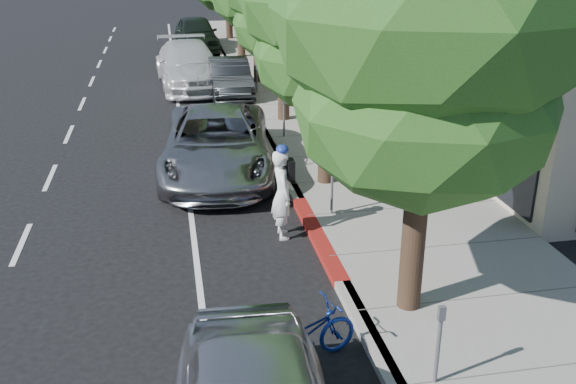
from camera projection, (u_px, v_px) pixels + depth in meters
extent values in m
plane|color=black|center=(329.00, 263.00, 12.79)|extent=(120.00, 120.00, 0.00)
cube|color=gray|center=(338.00, 136.00, 20.43)|extent=(4.60, 56.00, 0.15)
cube|color=#9E998E|center=(267.00, 140.00, 20.04)|extent=(0.30, 56.00, 0.15)
cube|color=maroon|center=(318.00, 237.00, 13.67)|extent=(0.32, 4.00, 0.15)
cylinder|color=black|center=(414.00, 238.00, 10.58)|extent=(0.40, 0.40, 2.88)
ellipsoid|color=#215218|center=(425.00, 104.00, 9.72)|extent=(4.07, 4.07, 3.26)
ellipsoid|color=#215218|center=(433.00, 9.00, 9.19)|extent=(4.79, 4.79, 3.83)
cylinder|color=black|center=(326.00, 137.00, 16.08)|extent=(0.40, 0.40, 2.67)
ellipsoid|color=#215218|center=(328.00, 53.00, 15.28)|extent=(3.66, 3.66, 2.93)
cylinder|color=black|center=(284.00, 86.00, 21.55)|extent=(0.40, 0.40, 2.61)
ellipsoid|color=#215218|center=(283.00, 23.00, 20.77)|extent=(3.36, 3.36, 2.69)
cylinder|color=black|center=(258.00, 50.00, 26.94)|extent=(0.40, 0.40, 2.95)
cylinder|color=black|center=(241.00, 32.00, 32.43)|extent=(0.40, 0.40, 2.73)
cylinder|color=black|center=(229.00, 18.00, 37.91)|extent=(0.40, 0.40, 2.60)
imported|color=white|center=(282.00, 194.00, 13.53)|extent=(0.48, 0.72, 1.96)
imported|color=navy|center=(303.00, 335.00, 9.68)|extent=(1.93, 1.15, 0.96)
imported|color=#9B9B9F|center=(217.00, 143.00, 17.17)|extent=(3.41, 6.38, 1.70)
imported|color=black|center=(230.00, 78.00, 25.44)|extent=(1.54, 4.37, 1.44)
imported|color=silver|center=(189.00, 65.00, 26.84)|extent=(2.94, 6.36, 1.80)
imported|color=black|center=(196.00, 34.00, 34.95)|extent=(2.38, 5.42, 1.82)
imported|color=black|center=(380.00, 102.00, 20.40)|extent=(0.90, 0.70, 1.84)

